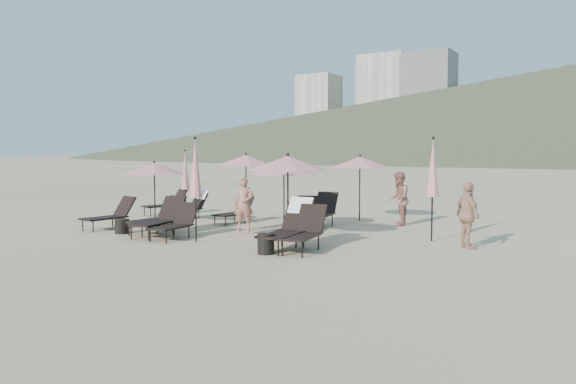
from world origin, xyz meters
The scene contains 26 objects.
ground centered at (0.00, 0.00, 0.00)m, with size 800.00×800.00×0.00m, color #D6BA8C.
hotel_skyline centered at (-93.62, 271.21, 24.18)m, with size 109.00×82.00×55.00m.
lounger_0 centered at (-4.40, 0.58, 0.44)m, with size 0.80×1.70×0.94m.
lounger_1 centered at (-2.54, 0.69, 0.48)m, with size 0.81×1.83×1.03m.
lounger_2 centered at (-2.13, 0.30, 0.49)m, with size 0.93×1.89×1.04m.
lounger_3 centered at (-1.38, 0.13, 0.43)m, with size 0.80×1.66×0.92m.
lounger_4 centered at (2.00, 0.39, 0.57)m, with size 0.87×1.96×1.18m.
lounger_5 centered at (2.45, 0.27, 0.48)m, with size 0.97×1.89×1.04m.
lounger_6 centered at (-5.64, 4.31, 0.43)m, with size 1.13×1.73×0.93m.
lounger_7 centered at (-4.15, 3.95, 0.46)m, with size 0.71×1.60×0.97m.
lounger_8 centered at (-1.98, 3.59, 0.40)m, with size 0.70×1.53×0.86m.
lounger_9 centered at (0.77, 4.35, 0.48)m, with size 0.99×1.89×1.03m.
lounger_10 centered at (0.66, 3.44, 0.45)m, with size 1.15×1.80×0.97m.
umbrella_open_0 centered at (-3.61, 1.65, 1.81)m, with size 1.90×1.90×2.04m.
umbrella_open_1 centered at (0.26, 2.98, 1.83)m, with size 1.92×1.92×2.07m.
umbrella_open_2 centered at (1.42, 1.28, 2.02)m, with size 2.12×2.12×2.28m.
umbrella_open_3 centered at (-2.58, 5.06, 2.02)m, with size 2.12×2.12×2.29m.
umbrella_open_4 centered at (1.19, 6.35, 1.97)m, with size 2.07×2.07×2.23m.
umbrella_closed_0 centered at (-0.55, -0.02, 1.88)m, with size 0.32×0.32×2.70m.
umbrella_closed_1 centered at (4.59, 3.24, 1.88)m, with size 0.32×0.32×2.70m.
umbrella_closed_2 centered at (-4.20, 3.72, 1.67)m, with size 0.28×0.28×2.40m.
side_table_0 centered at (-3.35, 0.08, 0.21)m, with size 0.41×0.41×0.41m, color black.
side_table_1 centered at (1.92, -0.52, 0.23)m, with size 0.39×0.39×0.47m, color black.
beachgoer_a centered at (-0.70, 2.30, 0.80)m, with size 0.58×0.38×1.60m, color #AD6E5E.
beachgoer_b centered at (2.75, 5.81, 0.85)m, with size 0.82×0.64×1.69m, color #A76556.
beachgoer_c centered at (5.65, 2.57, 0.80)m, with size 0.94×0.39×1.60m, color tan.
Camera 1 is at (8.83, -11.02, 2.29)m, focal length 35.00 mm.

